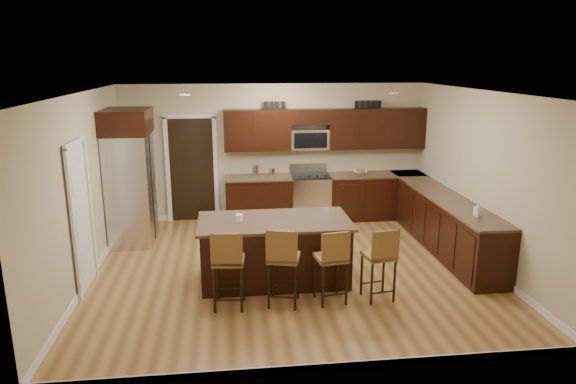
{
  "coord_description": "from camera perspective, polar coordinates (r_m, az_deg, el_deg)",
  "views": [
    {
      "loc": [
        -0.92,
        -7.36,
        3.15
      ],
      "look_at": [
        -0.01,
        0.4,
        1.13
      ],
      "focal_mm": 32.0,
      "sensor_mm": 36.0,
      "label": 1
    }
  ],
  "objects": [
    {
      "name": "floor_mat",
      "position": [
        9.12,
        -0.77,
        -5.66
      ],
      "size": [
        1.09,
        0.88,
        0.01
      ],
      "primitive_type": "cube",
      "rotation": [
        0.0,
        0.0,
        0.3
      ],
      "color": "brown",
      "rests_on": "floor"
    },
    {
      "name": "fruit_bowl",
      "position": [
        10.39,
        8.01,
        2.15
      ],
      "size": [
        0.28,
        0.28,
        0.06
      ],
      "primitive_type": "imported",
      "rotation": [
        0.0,
        0.0,
        0.07
      ],
      "color": "silver",
      "rests_on": "base_cabinets"
    },
    {
      "name": "letter_decor",
      "position": [
        10.15,
        3.7,
        9.64
      ],
      "size": [
        2.2,
        0.03,
        0.15
      ],
      "primitive_type": null,
      "color": "black",
      "rests_on": "upper_cabinets"
    },
    {
      "name": "canister_short",
      "position": [
        10.08,
        -1.8,
        2.2
      ],
      "size": [
        0.11,
        0.11,
        0.16
      ],
      "primitive_type": "cylinder",
      "color": "silver",
      "rests_on": "base_cabinets"
    },
    {
      "name": "stool_right",
      "position": [
        6.77,
        4.97,
        -7.32
      ],
      "size": [
        0.44,
        0.44,
        1.03
      ],
      "rotation": [
        0.0,
        0.0,
        0.16
      ],
      "color": "olive",
      "rests_on": "floor"
    },
    {
      "name": "ceiling",
      "position": [
        7.43,
        0.41,
        11.03
      ],
      "size": [
        6.0,
        6.0,
        0.0
      ],
      "primitive_type": "plane",
      "rotation": [
        3.14,
        0.0,
        0.0
      ],
      "color": "silver",
      "rests_on": "wall_back"
    },
    {
      "name": "canister_tall",
      "position": [
        10.05,
        -3.59,
        2.33
      ],
      "size": [
        0.12,
        0.12,
        0.23
      ],
      "primitive_type": "cylinder",
      "color": "silver",
      "rests_on": "base_cabinets"
    },
    {
      "name": "stool_mid",
      "position": [
        6.66,
        -0.57,
        -7.34
      ],
      "size": [
        0.49,
        0.49,
        1.08
      ],
      "rotation": [
        0.0,
        0.0,
        -0.24
      ],
      "color": "olive",
      "rests_on": "floor"
    },
    {
      "name": "stool_left",
      "position": [
        6.63,
        -6.7,
        -7.59
      ],
      "size": [
        0.44,
        0.44,
        1.07
      ],
      "rotation": [
        0.0,
        0.0,
        -0.1
      ],
      "color": "olive",
      "rests_on": "floor"
    },
    {
      "name": "microwave",
      "position": [
        10.21,
        2.39,
        5.87
      ],
      "size": [
        0.76,
        0.31,
        0.4
      ],
      "primitive_type": "cube",
      "color": "silver",
      "rests_on": "upper_cabinets"
    },
    {
      "name": "range",
      "position": [
        10.3,
        2.46,
        -0.58
      ],
      "size": [
        0.76,
        0.64,
        1.11
      ],
      "color": "silver",
      "rests_on": "floor"
    },
    {
      "name": "wall_right",
      "position": [
        8.53,
        20.82,
        1.36
      ],
      "size": [
        0.0,
        5.5,
        5.5
      ],
      "primitive_type": "plane",
      "rotation": [
        1.57,
        0.0,
        -1.57
      ],
      "color": "#C1B28B",
      "rests_on": "floor"
    },
    {
      "name": "wall_left",
      "position": [
        7.86,
        -21.86,
        0.2
      ],
      "size": [
        0.0,
        5.5,
        5.5
      ],
      "primitive_type": "plane",
      "rotation": [
        1.57,
        0.0,
        1.57
      ],
      "color": "#C1B28B",
      "rests_on": "floor"
    },
    {
      "name": "island",
      "position": [
        7.53,
        -1.51,
        -6.69
      ],
      "size": [
        2.18,
        1.15,
        0.92
      ],
      "rotation": [
        0.0,
        0.0,
        0.0
      ],
      "color": "black",
      "rests_on": "floor"
    },
    {
      "name": "floor",
      "position": [
        8.06,
        0.38,
        -8.5
      ],
      "size": [
        6.0,
        6.0,
        0.0
      ],
      "primitive_type": "plane",
      "color": "#9C6F3E",
      "rests_on": "ground"
    },
    {
      "name": "wall_back",
      "position": [
        10.31,
        -1.49,
        4.45
      ],
      "size": [
        6.0,
        0.0,
        6.0
      ],
      "primitive_type": "plane",
      "rotation": [
        1.57,
        0.0,
        0.0
      ],
      "color": "#C1B28B",
      "rests_on": "floor"
    },
    {
      "name": "soap_bottle",
      "position": [
        8.03,
        20.38,
        -1.77
      ],
      "size": [
        0.12,
        0.12,
        0.21
      ],
      "primitive_type": "imported",
      "rotation": [
        0.0,
        0.0,
        0.35
      ],
      "color": "#B2B2B2",
      "rests_on": "base_cabinets"
    },
    {
      "name": "refrigerator",
      "position": [
        9.27,
        -17.12,
        1.71
      ],
      "size": [
        0.79,
        1.02,
        2.35
      ],
      "color": "silver",
      "rests_on": "floor"
    },
    {
      "name": "base_cabinets",
      "position": [
        9.63,
        10.61,
        -1.96
      ],
      "size": [
        4.02,
        3.96,
        0.92
      ],
      "color": "black",
      "rests_on": "floor"
    },
    {
      "name": "doorway",
      "position": [
        10.35,
        -10.62,
        2.43
      ],
      "size": [
        0.85,
        0.03,
        2.06
      ],
      "primitive_type": "cube",
      "color": "black",
      "rests_on": "floor"
    },
    {
      "name": "pantry_door",
      "position": [
        7.66,
        -22.05,
        -2.74
      ],
      "size": [
        0.03,
        0.8,
        2.04
      ],
      "primitive_type": "cube",
      "color": "white",
      "rests_on": "floor"
    },
    {
      "name": "island_jar",
      "position": [
        7.32,
        -5.44,
        -2.88
      ],
      "size": [
        0.1,
        0.1,
        0.1
      ],
      "primitive_type": "cylinder",
      "color": "white",
      "rests_on": "island"
    },
    {
      "name": "stool_extra",
      "position": [
        6.93,
        10.28,
        -7.0
      ],
      "size": [
        0.44,
        0.44,
        1.03
      ],
      "rotation": [
        0.0,
        0.0,
        0.16
      ],
      "color": "olive",
      "rests_on": "floor"
    },
    {
      "name": "upper_cabinets",
      "position": [
        10.22,
        4.45,
        7.1
      ],
      "size": [
        4.0,
        0.33,
        0.8
      ],
      "color": "black",
      "rests_on": "wall_back"
    }
  ]
}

